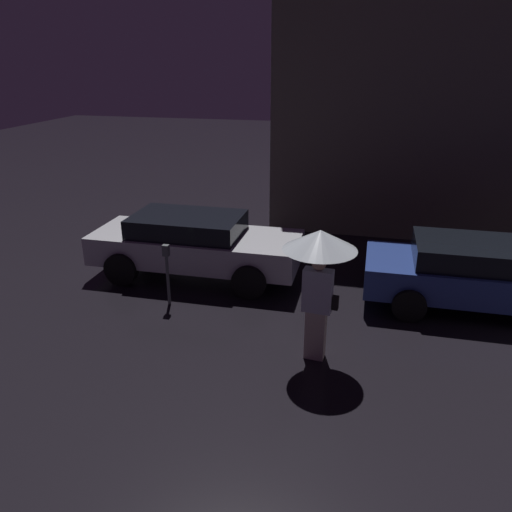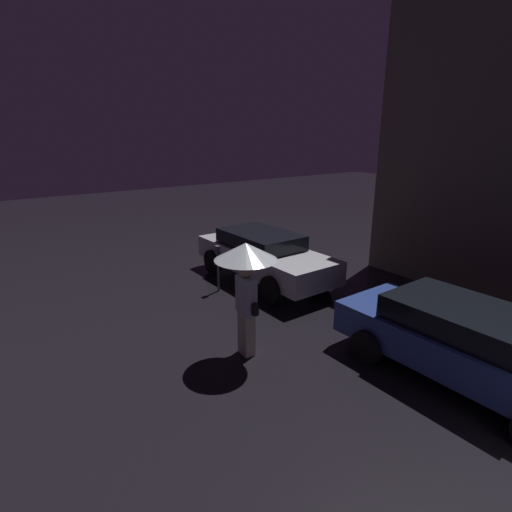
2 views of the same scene
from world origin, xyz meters
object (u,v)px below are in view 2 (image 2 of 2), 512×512
Objects in this scene: parked_car_silver at (263,255)px; parked_car_blue at (468,342)px; pedestrian_with_umbrella at (246,267)px; parking_meter at (218,263)px.

parked_car_blue is at bearing -2.26° from parked_car_silver.
pedestrian_with_umbrella reaches higher than parked_car_silver.
pedestrian_with_umbrella reaches higher than parked_car_blue.
parking_meter is (-0.03, -1.47, 0.02)m from parked_car_silver.
parked_car_silver is 1.02× the size of parked_car_blue.
pedestrian_with_umbrella is 3.41m from parking_meter.
parked_car_silver is 5.88m from parked_car_blue.
pedestrian_with_umbrella reaches higher than parking_meter.
parked_car_silver is at bearing 178.03° from parked_car_blue.
parked_car_blue is 6.04m from parking_meter.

